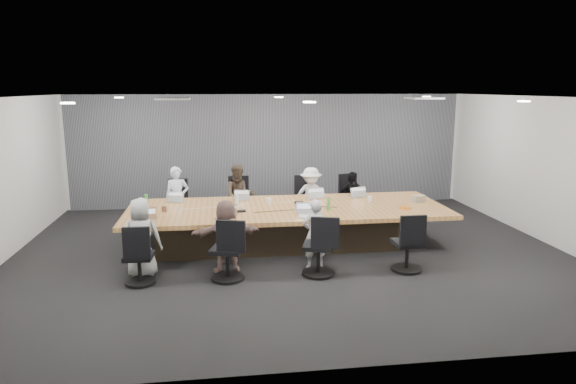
{
  "coord_description": "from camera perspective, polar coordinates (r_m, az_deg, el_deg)",
  "views": [
    {
      "loc": [
        -1.27,
        -8.9,
        2.97
      ],
      "look_at": [
        0.0,
        0.4,
        1.05
      ],
      "focal_mm": 32.0,
      "sensor_mm": 36.0,
      "label": 1
    }
  ],
  "objects": [
    {
      "name": "chair_6",
      "position": [
        8.26,
        3.4,
        -6.52
      ],
      "size": [
        0.68,
        0.68,
        0.82
      ],
      "primitive_type": null,
      "rotation": [
        0.0,
        0.0,
        -0.28
      ],
      "color": "black",
      "rests_on": "ground"
    },
    {
      "name": "laptop_6",
      "position": [
        9.02,
        2.32,
        -2.71
      ],
      "size": [
        0.39,
        0.29,
        0.02
      ],
      "primitive_type": "cube",
      "rotation": [
        0.0,
        0.0,
        -0.15
      ],
      "color": "#B2B2B7",
      "rests_on": "conference_table"
    },
    {
      "name": "laptop_3",
      "position": [
        10.83,
        7.78,
        -0.38
      ],
      "size": [
        0.39,
        0.31,
        0.02
      ],
      "primitive_type": "cube",
      "rotation": [
        0.0,
        0.0,
        3.38
      ],
      "color": "#B2B2B7",
      "rests_on": "conference_table"
    },
    {
      "name": "laptop_5",
      "position": [
        8.89,
        -6.94,
        -3.01
      ],
      "size": [
        0.38,
        0.3,
        0.02
      ],
      "primitive_type": "cube",
      "rotation": [
        0.0,
        0.0,
        0.2
      ],
      "color": "#8C6647",
      "rests_on": "conference_table"
    },
    {
      "name": "canvas_bag",
      "position": [
        10.5,
        14.34,
        -0.71
      ],
      "size": [
        0.27,
        0.19,
        0.13
      ],
      "primitive_type": "cube",
      "rotation": [
        0.0,
        0.0,
        0.21
      ],
      "color": "gray",
      "rests_on": "conference_table"
    },
    {
      "name": "chair_2",
      "position": [
        11.56,
        2.24,
        -1.27
      ],
      "size": [
        0.68,
        0.68,
        0.81
      ],
      "primitive_type": null,
      "rotation": [
        0.0,
        0.0,
        2.86
      ],
      "color": "black",
      "rests_on": "ground"
    },
    {
      "name": "bottle_green_right",
      "position": [
        9.52,
        4.53,
        -1.33
      ],
      "size": [
        0.08,
        0.08,
        0.23
      ],
      "primitive_type": "cylinder",
      "rotation": [
        0.0,
        0.0,
        -0.22
      ],
      "color": "green",
      "rests_on": "conference_table"
    },
    {
      "name": "chair_3",
      "position": [
        11.75,
        6.57,
        -1.03
      ],
      "size": [
        0.71,
        0.71,
        0.85
      ],
      "primitive_type": null,
      "rotation": [
        0.0,
        0.0,
        3.41
      ],
      "color": "black",
      "rests_on": "ground"
    },
    {
      "name": "laptop_2",
      "position": [
        10.63,
        3.1,
        -0.52
      ],
      "size": [
        0.4,
        0.31,
        0.02
      ],
      "primitive_type": "cube",
      "rotation": [
        0.0,
        0.0,
        3.33
      ],
      "color": "#B2B2B7",
      "rests_on": "conference_table"
    },
    {
      "name": "chair_5",
      "position": [
        8.12,
        -6.77,
        -6.9
      ],
      "size": [
        0.69,
        0.69,
        0.82
      ],
      "primitive_type": null,
      "rotation": [
        0.0,
        0.0,
        -0.27
      ],
      "color": "black",
      "rests_on": "ground"
    },
    {
      "name": "cup_white_far",
      "position": [
        10.01,
        -2.12,
        -1.0
      ],
      "size": [
        0.1,
        0.1,
        0.11
      ],
      "primitive_type": "cylinder",
      "rotation": [
        0.0,
        0.0,
        0.21
      ],
      "color": "white",
      "rests_on": "conference_table"
    },
    {
      "name": "floor",
      "position": [
        9.47,
        0.33,
        -6.72
      ],
      "size": [
        10.0,
        8.0,
        0.0
      ],
      "primitive_type": "cube",
      "color": "black",
      "rests_on": "ground"
    },
    {
      "name": "person_1",
      "position": [
        11.0,
        -5.42,
        -0.49
      ],
      "size": [
        0.71,
        0.58,
        1.37
      ],
      "primitive_type": "imported",
      "rotation": [
        0.0,
        0.0,
        6.38
      ],
      "color": "#3A3027",
      "rests_on": "ground"
    },
    {
      "name": "person_4",
      "position": [
        8.48,
        -15.99,
        -4.87
      ],
      "size": [
        0.65,
        0.45,
        1.28
      ],
      "primitive_type": "imported",
      "rotation": [
        0.0,
        0.0,
        3.07
      ],
      "color": "#969896",
      "rests_on": "ground"
    },
    {
      "name": "wall_front",
      "position": [
        5.3,
        6.47,
        -5.77
      ],
      "size": [
        10.0,
        0.0,
        2.8
      ],
      "primitive_type": "cube",
      "rotation": [
        -1.57,
        0.0,
        0.0
      ],
      "color": "beige",
      "rests_on": "ground"
    },
    {
      "name": "mic_left",
      "position": [
        9.4,
        -5.25,
        -2.11
      ],
      "size": [
        0.18,
        0.13,
        0.03
      ],
      "primitive_type": "cube",
      "rotation": [
        0.0,
        0.0,
        0.17
      ],
      "color": "black",
      "rests_on": "conference_table"
    },
    {
      "name": "chair_4",
      "position": [
        8.23,
        -16.22,
        -7.37
      ],
      "size": [
        0.53,
        0.53,
        0.74
      ],
      "primitive_type": null,
      "rotation": [
        0.0,
        0.0,
        -0.06
      ],
      "color": "black",
      "rests_on": "ground"
    },
    {
      "name": "person_5",
      "position": [
        8.39,
        -6.85,
        -4.88
      ],
      "size": [
        1.16,
        0.49,
        1.22
      ],
      "primitive_type": "imported",
      "rotation": [
        0.0,
        0.0,
        3.26
      ],
      "color": "#795B55",
      "rests_on": "ground"
    },
    {
      "name": "conference_table",
      "position": [
        9.83,
        -0.08,
        -3.59
      ],
      "size": [
        6.0,
        2.2,
        0.74
      ],
      "color": "black",
      "rests_on": "ground"
    },
    {
      "name": "wall_right",
      "position": [
        11.0,
        27.1,
        2.08
      ],
      "size": [
        0.0,
        8.0,
        2.8
      ],
      "primitive_type": "cube",
      "rotation": [
        1.57,
        0.0,
        -1.57
      ],
      "color": "beige",
      "rests_on": "ground"
    },
    {
      "name": "chair_1",
      "position": [
        11.4,
        -5.47,
        -1.39
      ],
      "size": [
        0.58,
        0.58,
        0.85
      ],
      "primitive_type": null,
      "rotation": [
        0.0,
        0.0,
        3.16
      ],
      "color": "black",
      "rests_on": "ground"
    },
    {
      "name": "mug_brown",
      "position": [
        9.63,
        -13.62,
        -1.84
      ],
      "size": [
        0.11,
        0.11,
        0.1
      ],
      "primitive_type": "cylinder",
      "rotation": [
        0.0,
        0.0,
        0.4
      ],
      "color": "brown",
      "rests_on": "conference_table"
    },
    {
      "name": "stapler",
      "position": [
        9.59,
        2.82,
        -1.72
      ],
      "size": [
        0.16,
        0.06,
        0.06
      ],
      "primitive_type": "cube",
      "rotation": [
        0.0,
        0.0,
        0.13
      ],
      "color": "black",
      "rests_on": "conference_table"
    },
    {
      "name": "mic_right",
      "position": [
        10.06,
        1.22,
        -1.16
      ],
      "size": [
        0.17,
        0.12,
        0.03
      ],
      "primitive_type": "cube",
      "rotation": [
        0.0,
        0.0,
        0.09
      ],
      "color": "black",
      "rests_on": "conference_table"
    },
    {
      "name": "person_3",
      "position": [
        11.38,
        7.02,
        -0.64
      ],
      "size": [
        0.73,
        0.42,
        1.16
      ],
      "primitive_type": "imported",
      "rotation": [
        0.0,
        0.0,
        6.49
      ],
      "color": "black",
      "rests_on": "ground"
    },
    {
      "name": "wall_back",
      "position": [
        13.06,
        -2.14,
        4.65
      ],
      "size": [
        10.0,
        0.0,
        2.8
      ],
      "primitive_type": "cube",
      "rotation": [
        1.57,
        0.0,
        0.0
      ],
      "color": "beige",
      "rests_on": "ground"
    },
    {
      "name": "chair_0",
      "position": [
        11.43,
        -12.01,
        -1.7
      ],
      "size": [
        0.59,
        0.59,
        0.8
      ],
      "primitive_type": null,
      "rotation": [
        0.0,
        0.0,
        3.04
      ],
      "color": "black",
      "rests_on": "ground"
    },
    {
      "name": "snack_packet",
      "position": [
        9.83,
        12.89,
        -1.72
      ],
      "size": [
        0.23,
        0.21,
        0.04
      ],
      "primitive_type": "cube",
      "rotation": [
        0.0,
        0.0,
        -0.56
      ],
      "color": "orange",
      "rests_on": "conference_table"
    },
    {
      "name": "bottle_green_left",
      "position": [
        10.05,
        -15.48,
        -0.95
      ],
      "size": [
        0.08,
        0.08,
        0.25
      ],
      "primitive_type": "cylinder",
      "rotation": [
        0.0,
        0.0,
        -0.16
      ],
      "color": "green",
      "rests_on": "conference_table"
    },
    {
      "name": "person_6",
      "position": [
        8.54,
        2.96,
        -4.66
      ],
      "size": [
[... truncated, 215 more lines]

